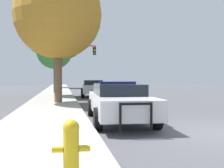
% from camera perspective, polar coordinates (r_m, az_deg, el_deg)
% --- Properties ---
extents(ground_plane, '(110.00, 110.00, 0.00)m').
position_cam_1_polar(ground_plane, '(8.83, 21.21, -9.12)').
color(ground_plane, '#4F4F54').
extents(sidewalk_left, '(3.00, 110.00, 0.13)m').
position_cam_1_polar(sidewalk_left, '(7.59, -14.47, -10.28)').
color(sidewalk_left, '#A3A099').
rests_on(sidewalk_left, ground_plane).
extents(police_car, '(2.21, 5.50, 1.44)m').
position_cam_1_polar(police_car, '(10.15, 1.38, -3.44)').
color(police_car, white).
rests_on(police_car, ground_plane).
extents(fire_hydrant, '(0.55, 0.24, 0.85)m').
position_cam_1_polar(fire_hydrant, '(4.19, -8.30, -12.49)').
color(fire_hydrant, gold).
rests_on(fire_hydrant, sidewalk_left).
extents(traffic_light, '(4.17, 0.35, 4.79)m').
position_cam_1_polar(traffic_light, '(28.04, -8.14, 5.31)').
color(traffic_light, '#424247').
rests_on(traffic_light, sidewalk_left).
extents(car_background_midblock, '(2.06, 4.30, 1.38)m').
position_cam_1_polar(car_background_midblock, '(23.10, -3.96, -0.77)').
color(car_background_midblock, '#B7B7BC').
rests_on(car_background_midblock, ground_plane).
extents(tree_sidewalk_far, '(5.37, 5.37, 8.16)m').
position_cam_1_polar(tree_sidewalk_far, '(43.61, -11.62, 6.55)').
color(tree_sidewalk_far, brown).
rests_on(tree_sidewalk_far, sidewalk_left).
extents(tree_sidewalk_near, '(5.18, 5.18, 7.75)m').
position_cam_1_polar(tree_sidewalk_near, '(17.29, -10.93, 13.60)').
color(tree_sidewalk_near, brown).
rests_on(tree_sidewalk_near, sidewalk_left).
extents(tree_sidewalk_mid, '(5.68, 5.68, 8.52)m').
position_cam_1_polar(tree_sidewalk_mid, '(23.93, -11.10, 11.39)').
color(tree_sidewalk_mid, brown).
rests_on(tree_sidewalk_mid, sidewalk_left).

